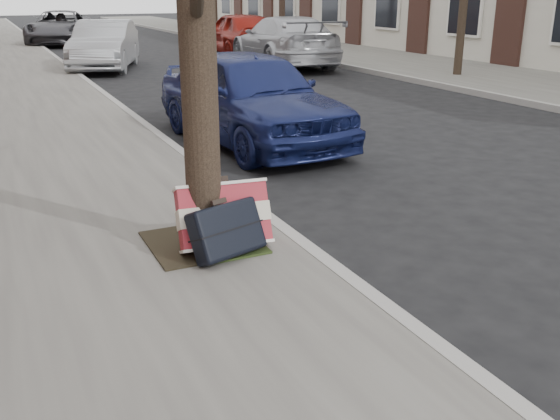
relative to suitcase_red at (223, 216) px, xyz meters
name	(u,v)px	position (x,y,z in m)	size (l,w,h in m)	color
ground	(493,268)	(1.88, -1.02, -0.39)	(120.00, 120.00, 0.00)	black
far_sidewalk	(350,54)	(9.68, 13.98, -0.33)	(4.00, 70.00, 0.12)	slate
dirt_patch	(202,242)	(-0.12, 0.18, -0.26)	(0.85, 0.85, 0.01)	black
suitcase_red	(223,216)	(0.00, 0.00, 0.00)	(0.70, 0.19, 0.51)	maroon
suitcase_navy	(226,230)	(-0.04, -0.17, -0.05)	(0.58, 0.18, 0.41)	black
car_near_front	(250,96)	(1.82, 3.79, 0.27)	(1.56, 3.89, 1.32)	#151D50
car_near_mid	(105,45)	(1.61, 13.66, 0.27)	(1.39, 3.99, 1.31)	#A3A6AB
car_near_back	(60,28)	(1.57, 23.14, 0.27)	(2.21, 4.79, 1.33)	#3C3B40
car_far_front	(284,41)	(6.38, 12.23, 0.31)	(1.97, 4.85, 1.41)	#A7A9AE
car_far_back	(239,33)	(6.48, 15.96, 0.33)	(1.70, 4.23, 1.44)	maroon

